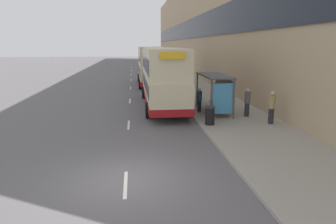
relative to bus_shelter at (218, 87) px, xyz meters
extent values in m
plane|color=#5B595B|center=(-5.77, -9.08, -1.88)|extent=(220.00, 220.00, 0.00)
cube|color=gray|center=(0.73, 29.42, -1.81)|extent=(5.00, 93.00, 0.14)
cube|color=tan|center=(4.73, 29.42, 5.76)|extent=(3.00, 93.00, 15.27)
cube|color=black|center=(3.19, 29.42, 5.00)|extent=(0.12, 89.28, 2.75)
cube|color=silver|center=(-5.77, -9.44, -1.87)|extent=(0.12, 2.00, 0.01)
cube|color=silver|center=(-5.77, -1.86, -1.87)|extent=(0.12, 2.00, 0.01)
cube|color=silver|center=(-5.77, 5.72, -1.87)|extent=(0.12, 2.00, 0.01)
cube|color=silver|center=(-5.77, 13.30, -1.87)|extent=(0.12, 2.00, 0.01)
cube|color=silver|center=(-5.77, 20.89, -1.87)|extent=(0.12, 2.00, 0.01)
cube|color=silver|center=(-5.77, 28.47, -1.87)|extent=(0.12, 2.00, 0.01)
cube|color=silver|center=(-5.77, 36.05, -1.87)|extent=(0.12, 2.00, 0.01)
cube|color=silver|center=(-5.77, 43.64, -1.87)|extent=(0.12, 2.00, 0.01)
cube|color=#4C4C51|center=(-0.17, 0.35, 0.70)|extent=(1.60, 4.20, 0.08)
cylinder|color=#4C4C51|center=(-0.87, -1.65, -0.54)|extent=(0.10, 0.10, 2.40)
cylinder|color=#4C4C51|center=(-0.87, 2.35, -0.54)|extent=(0.10, 0.10, 2.40)
cylinder|color=#4C4C51|center=(0.53, -1.65, -0.54)|extent=(0.10, 0.10, 2.40)
cylinder|color=#4C4C51|center=(0.53, 2.35, -0.54)|extent=(0.10, 0.10, 2.40)
cube|color=#99A8B2|center=(0.50, 0.35, -0.42)|extent=(0.04, 3.68, 1.92)
cube|color=#3F8CBF|center=(-0.17, -1.59, -0.49)|extent=(1.19, 0.10, 1.82)
cube|color=maroon|center=(0.07, 0.35, -1.29)|extent=(0.36, 2.80, 0.08)
cube|color=beige|center=(-3.30, 3.19, -0.45)|extent=(2.55, 11.09, 1.85)
cube|color=beige|center=(-3.30, 3.19, 1.45)|extent=(2.50, 10.76, 1.95)
cube|color=maroon|center=(-3.30, 3.19, -1.15)|extent=(2.58, 11.15, 0.45)
cube|color=#2D3847|center=(-3.30, 3.19, -0.08)|extent=(2.58, 10.43, 0.81)
cube|color=#2D3847|center=(-3.30, 3.19, 1.35)|extent=(2.55, 10.43, 0.94)
cube|color=yellow|center=(-3.30, -2.34, 2.07)|extent=(1.40, 0.08, 0.36)
cylinder|color=black|center=(-4.57, 6.96, -1.38)|extent=(0.30, 1.00, 1.00)
cylinder|color=black|center=(-2.02, 6.96, -1.38)|extent=(0.30, 1.00, 1.00)
cylinder|color=black|center=(-4.57, -0.25, -1.38)|extent=(0.30, 1.00, 1.00)
cylinder|color=black|center=(-2.02, -0.25, -1.38)|extent=(0.30, 1.00, 1.00)
cube|color=beige|center=(-3.48, 15.51, -0.45)|extent=(2.55, 10.14, 1.85)
cube|color=beige|center=(-3.48, 15.51, 1.45)|extent=(2.50, 9.84, 1.95)
cube|color=maroon|center=(-3.48, 15.51, -1.15)|extent=(2.58, 10.19, 0.45)
cube|color=#2D3847|center=(-3.48, 15.51, -0.08)|extent=(2.58, 9.53, 0.81)
cube|color=#2D3847|center=(-3.48, 15.51, 1.35)|extent=(2.55, 9.53, 0.94)
cube|color=yellow|center=(-3.48, 10.46, 2.07)|extent=(1.40, 0.08, 0.36)
cylinder|color=black|center=(-4.76, 18.95, -1.38)|extent=(0.30, 1.00, 1.00)
cylinder|color=black|center=(-2.21, 18.95, -1.38)|extent=(0.30, 1.00, 1.00)
cylinder|color=black|center=(-4.76, 12.36, -1.38)|extent=(0.30, 1.00, 1.00)
cylinder|color=black|center=(-2.21, 12.36, -1.38)|extent=(0.30, 1.00, 1.00)
cube|color=black|center=(-2.88, 30.89, -1.18)|extent=(1.73, 4.45, 0.79)
cube|color=#2D3847|center=(-2.88, 30.66, -0.47)|extent=(1.52, 2.14, 0.64)
cylinder|color=black|center=(-3.74, 32.27, -1.58)|extent=(0.20, 0.60, 0.60)
cylinder|color=black|center=(-2.02, 32.27, -1.58)|extent=(0.20, 0.60, 0.60)
cylinder|color=black|center=(-3.74, 29.51, -1.58)|extent=(0.20, 0.60, 0.60)
cylinder|color=black|center=(-2.02, 29.51, -1.58)|extent=(0.20, 0.60, 0.60)
cylinder|color=#23232D|center=(1.58, -1.10, -1.32)|extent=(0.29, 0.29, 0.84)
cylinder|color=#4C4C51|center=(1.58, -1.10, -0.55)|extent=(0.35, 0.35, 0.70)
sphere|color=tan|center=(1.58, -1.10, -0.08)|extent=(0.23, 0.23, 0.23)
cylinder|color=#23232D|center=(2.28, -3.00, -1.29)|extent=(0.30, 0.30, 0.89)
cylinder|color=#997F51|center=(2.28, -3.00, -0.48)|extent=(0.37, 0.37, 0.74)
sphere|color=tan|center=(2.28, -3.00, 0.01)|extent=(0.24, 0.24, 0.24)
cylinder|color=#23232D|center=(-1.09, 0.52, -1.36)|extent=(0.26, 0.26, 0.76)
cylinder|color=navy|center=(-1.09, 0.52, -0.66)|extent=(0.32, 0.32, 0.63)
sphere|color=tan|center=(-1.09, 0.52, -0.25)|extent=(0.20, 0.20, 0.20)
cylinder|color=#23232D|center=(0.67, 0.52, -1.33)|extent=(0.27, 0.27, 0.80)
cylinder|color=#26262D|center=(0.67, 0.52, -0.60)|extent=(0.33, 0.33, 0.67)
sphere|color=tan|center=(0.67, 0.52, -0.16)|extent=(0.22, 0.22, 0.22)
cylinder|color=black|center=(-1.22, -2.80, -1.26)|extent=(0.52, 0.52, 0.95)
cylinder|color=#2D2D33|center=(-1.22, -2.80, -0.74)|extent=(0.55, 0.55, 0.10)
camera|label=1|loc=(-5.42, -18.72, 2.66)|focal=32.00mm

